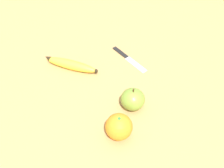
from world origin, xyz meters
TOP-DOWN VIEW (x-y plane):
  - ground_plane at (0.00, 0.00)m, footprint 3.00×3.00m
  - banana at (-0.02, 0.17)m, footprint 0.11×0.21m
  - orange at (-0.13, -0.16)m, footprint 0.08×0.08m
  - apple at (-0.01, -0.12)m, footprint 0.08×0.08m
  - paring_knife at (0.17, 0.04)m, footprint 0.05×0.19m

SIDE VIEW (x-z plane):
  - ground_plane at x=0.00m, z-range 0.00..0.00m
  - paring_knife at x=0.17m, z-range 0.00..0.01m
  - banana at x=-0.02m, z-range 0.00..0.04m
  - apple at x=-0.01m, z-range -0.01..0.08m
  - orange at x=-0.13m, z-range 0.00..0.08m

